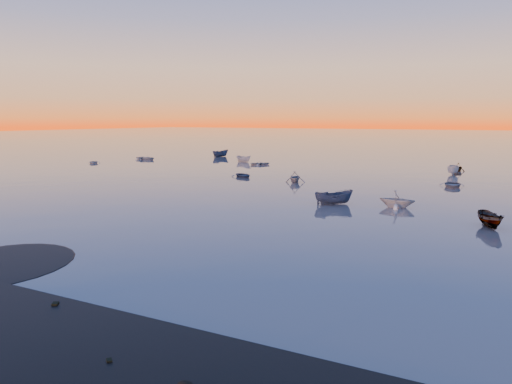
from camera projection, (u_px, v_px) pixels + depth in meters
The scene contains 6 objects.
ground at pixel (395, 156), 117.59m from camera, with size 600.00×600.00×0.00m, color #695E58.
mud_lobes at pixel (1, 266), 29.62m from camera, with size 140.00×6.00×0.07m, color black, non-canonical shape.
moored_fleet at pixel (324, 175), 76.65m from camera, with size 124.00×58.00×1.20m, color silver, non-canonical shape.
boat_near_left at pixel (243, 177), 74.37m from camera, with size 3.91×1.63×0.98m, color #31425E.
boat_near_center at pixel (334, 204), 50.94m from camera, with size 4.09×1.73×1.42m, color #31425E.
boat_near_right at pixel (295, 182), 68.35m from camera, with size 3.41×1.53×1.19m, color slate.
Camera 1 is at (26.96, -19.03, 8.65)m, focal length 35.00 mm.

